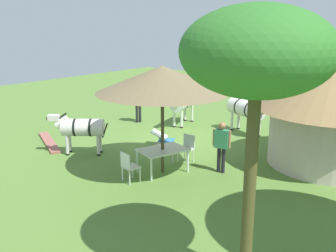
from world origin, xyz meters
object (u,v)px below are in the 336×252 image
Objects in this scene: patio_dining_table at (163,152)px; guest_beside_umbrella at (222,143)px; standing_watcher at (138,101)px; zebra_nearest_camera at (81,128)px; striped_lounge_chair at (164,139)px; shade_umbrella at (162,79)px; acacia_tree_left_background at (257,54)px; thatched_hut at (333,104)px; patio_chair_near_hut at (187,146)px; zebra_by_umbrella at (183,103)px; patio_chair_east_end at (128,165)px; zebra_toward_hut at (247,109)px.

patio_dining_table is 1.81m from guest_beside_umbrella.
standing_watcher is 0.95× the size of zebra_nearest_camera.
striped_lounge_chair is 3.05m from zebra_nearest_camera.
shade_umbrella reaches higher than patio_dining_table.
zebra_nearest_camera is at bearing -107.21° from acacia_tree_left_background.
standing_watcher is at bearing -148.95° from striped_lounge_chair.
thatched_hut is at bearing 82.58° from striped_lounge_chair.
zebra_by_umbrella reaches higher than patio_chair_near_hut.
acacia_tree_left_background is (2.42, 7.80, 3.10)m from zebra_nearest_camera.
shade_umbrella reaches higher than guest_beside_umbrella.
striped_lounge_chair is 0.44× the size of zebra_by_umbrella.
zebra_by_umbrella is (-0.91, -6.67, -0.99)m from thatched_hut.
patio_chair_near_hut is at bearing -179.72° from patio_dining_table.
striped_lounge_chair is (1.91, 3.17, -0.76)m from standing_watcher.
zebra_by_umbrella reaches higher than patio_dining_table.
standing_watcher is at bearing 142.82° from patio_chair_east_end.
guest_beside_umbrella is 0.95× the size of standing_watcher.
shade_umbrella is 2.62m from guest_beside_umbrella.
thatched_hut is at bearing 137.65° from shade_umbrella.
patio_chair_east_end is at bearing -137.48° from guest_beside_umbrella.
zebra_toward_hut is at bearing 128.37° from striped_lounge_chair.
zebra_by_umbrella is at bearing -50.39° from patio_chair_near_hut.
thatched_hut is at bearing -143.33° from patio_chair_near_hut.
zebra_by_umbrella reaches higher than patio_chair_east_end.
patio_chair_near_hut reaches higher than striped_lounge_chair.
zebra_toward_hut is (-6.65, 0.06, 0.51)m from patio_chair_east_end.
guest_beside_umbrella is at bearing -38.30° from thatched_hut.
zebra_by_umbrella is at bearing 126.68° from guest_beside_umbrella.
standing_watcher is 12.01m from acacia_tree_left_background.
guest_beside_umbrella reaches higher than patio_chair_near_hut.
standing_watcher is 1.72× the size of striped_lounge_chair.
patio_dining_table is at bearing 21.74° from zebra_toward_hut.
guest_beside_umbrella is (-1.14, 1.38, 0.30)m from patio_dining_table.
zebra_by_umbrella is at bearing -97.77° from thatched_hut.
patio_dining_table is 1.25m from patio_chair_east_end.
patio_chair_near_hut is (2.73, -3.63, -1.47)m from thatched_hut.
standing_watcher is 2.06m from zebra_by_umbrella.
standing_watcher is 3.78m from striped_lounge_chair.
patio_dining_table is 1.82× the size of patio_chair_near_hut.
shade_umbrella is 3.84m from zebra_nearest_camera.
acacia_tree_left_background reaches higher than guest_beside_umbrella.
patio_chair_east_end is 0.56× the size of guest_beside_umbrella.
shade_umbrella is at bearing 90.00° from patio_chair_near_hut.
striped_lounge_chair is at bearing -139.77° from patio_dining_table.
striped_lounge_chair is (-0.86, -3.07, -0.71)m from guest_beside_umbrella.
patio_chair_near_hut is 1.86m from striped_lounge_chair.
patio_dining_table is 6.36m from acacia_tree_left_background.
patio_chair_east_end is 2.89m from guest_beside_umbrella.
patio_chair_near_hut is 4.77m from zebra_by_umbrella.
patio_chair_east_end is at bearing 19.40° from zebra_toward_hut.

